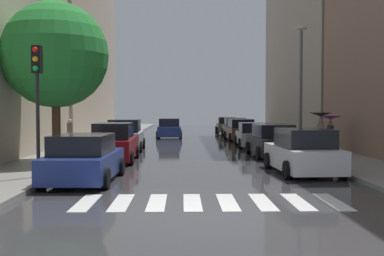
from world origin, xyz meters
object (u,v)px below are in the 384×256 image
(parked_car_left_third, at_px, (125,136))
(pedestrian_by_kerb, at_px, (330,125))
(parked_car_right_fourth, at_px, (240,130))
(parked_car_right_sixth, at_px, (227,126))
(pedestrian_near_tree, at_px, (70,132))
(traffic_light_left_corner, at_px, (37,81))
(parked_car_right_third, at_px, (253,135))
(parked_car_right_nearest, at_px, (303,153))
(parked_car_right_second, at_px, (272,141))
(parked_car_right_fifth, at_px, (235,128))
(street_tree_left, at_px, (55,55))
(lamp_post_right, at_px, (301,79))
(pedestrian_foreground, at_px, (320,123))
(parked_car_left_second, at_px, (114,144))
(car_midroad, at_px, (169,129))
(parked_car_left_nearest, at_px, (84,159))

(parked_car_left_third, height_order, pedestrian_by_kerb, pedestrian_by_kerb)
(parked_car_right_fourth, relative_size, parked_car_right_sixth, 1.13)
(pedestrian_near_tree, bearing_deg, pedestrian_by_kerb, 177.76)
(pedestrian_by_kerb, bearing_deg, traffic_light_left_corner, -87.09)
(parked_car_right_third, height_order, pedestrian_near_tree, pedestrian_near_tree)
(parked_car_right_third, bearing_deg, parked_car_right_nearest, -177.93)
(parked_car_right_second, height_order, parked_car_right_sixth, parked_car_right_second)
(parked_car_left_third, bearing_deg, pedestrian_near_tree, 62.41)
(parked_car_right_fifth, xyz_separation_m, pedestrian_near_tree, (-11.50, -11.86, 0.24))
(street_tree_left, bearing_deg, parked_car_right_fourth, 56.80)
(parked_car_right_nearest, relative_size, parked_car_right_fifth, 1.01)
(parked_car_right_nearest, xyz_separation_m, lamp_post_right, (1.80, 7.30, 3.20))
(parked_car_left_third, xyz_separation_m, pedestrian_foreground, (10.20, -3.63, 0.87))
(parked_car_right_third, bearing_deg, lamp_post_right, -156.72)
(parked_car_left_second, relative_size, lamp_post_right, 0.64)
(parked_car_left_second, bearing_deg, parked_car_right_sixth, -17.43)
(parked_car_left_third, distance_m, parked_car_right_third, 8.09)
(pedestrian_foreground, xyz_separation_m, lamp_post_right, (-0.65, 1.32, 2.28))
(car_midroad, height_order, pedestrian_foreground, pedestrian_foreground)
(parked_car_right_second, height_order, pedestrian_by_kerb, pedestrian_by_kerb)
(parked_car_left_third, relative_size, parked_car_right_nearest, 0.92)
(pedestrian_near_tree, relative_size, pedestrian_by_kerb, 0.87)
(parked_car_left_nearest, xyz_separation_m, parked_car_right_second, (7.71, 7.82, 0.03))
(parked_car_right_fourth, distance_m, pedestrian_foreground, 12.29)
(traffic_light_left_corner, bearing_deg, parked_car_left_nearest, -6.08)
(parked_car_left_third, xyz_separation_m, lamp_post_right, (9.54, -2.31, 3.15))
(pedestrian_foreground, relative_size, pedestrian_near_tree, 1.26)
(street_tree_left, xyz_separation_m, traffic_light_left_corner, (0.66, -4.62, -1.40))
(parked_car_left_nearest, height_order, parked_car_left_second, parked_car_left_second)
(car_midroad, xyz_separation_m, pedestrian_foreground, (7.97, -15.21, 0.93))
(parked_car_left_third, height_order, parked_car_right_fourth, parked_car_left_third)
(parked_car_right_nearest, bearing_deg, parked_car_left_nearest, 100.72)
(parked_car_left_nearest, relative_size, parked_car_right_nearest, 1.01)
(parked_car_right_fourth, relative_size, parked_car_right_fifth, 1.06)
(parked_car_right_sixth, relative_size, street_tree_left, 0.60)
(parked_car_right_fifth, height_order, traffic_light_left_corner, traffic_light_left_corner)
(parked_car_right_fifth, bearing_deg, parked_car_left_nearest, 163.41)
(parked_car_left_second, xyz_separation_m, parked_car_right_second, (7.58, 2.02, -0.05))
(lamp_post_right, bearing_deg, pedestrian_near_tree, 162.71)
(traffic_light_left_corner, bearing_deg, parked_car_right_nearest, 10.18)
(parked_car_left_nearest, relative_size, parked_car_right_fourth, 0.97)
(pedestrian_near_tree, bearing_deg, parked_car_right_third, -161.35)
(parked_car_right_third, bearing_deg, parked_car_right_fourth, 2.49)
(parked_car_right_second, relative_size, pedestrian_near_tree, 2.82)
(parked_car_left_second, distance_m, car_midroad, 17.32)
(lamp_post_right, bearing_deg, street_tree_left, -159.61)
(parked_car_left_nearest, xyz_separation_m, pedestrian_foreground, (10.12, 7.79, 0.96))
(parked_car_left_nearest, relative_size, parked_car_left_second, 1.05)
(parked_car_left_nearest, height_order, parked_car_right_fifth, parked_car_right_fifth)
(parked_car_right_fifth, height_order, street_tree_left, street_tree_left)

